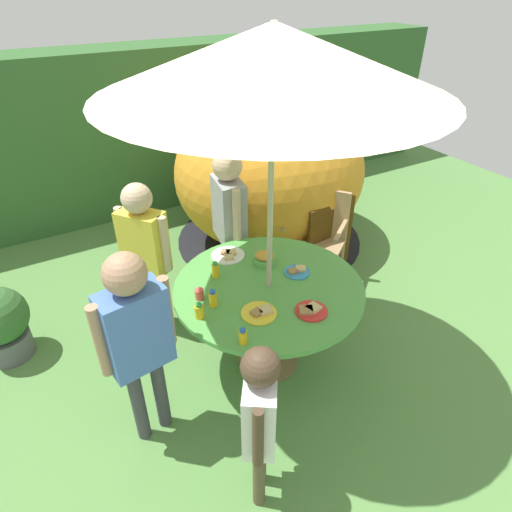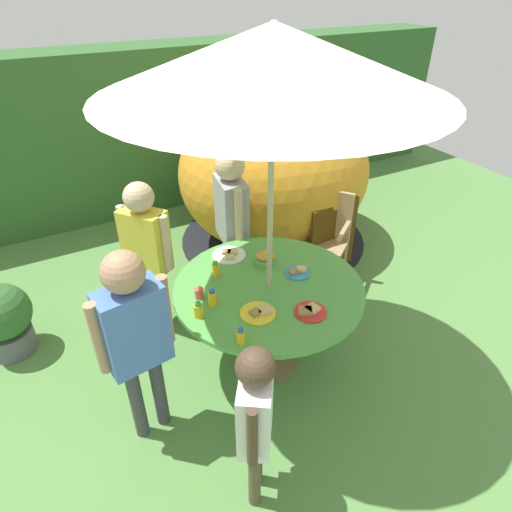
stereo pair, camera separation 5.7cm
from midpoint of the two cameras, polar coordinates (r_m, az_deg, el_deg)
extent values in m
cube|color=#548442|center=(3.60, 1.94, -13.57)|extent=(10.00, 10.00, 0.02)
cube|color=#33602D|center=(5.76, -15.11, 15.37)|extent=(9.00, 0.70, 1.90)
cylinder|color=brown|center=(3.58, 1.95, -13.29)|extent=(0.47, 0.47, 0.03)
cylinder|color=brown|center=(3.34, 2.06, -9.24)|extent=(0.13, 0.13, 0.72)
cylinder|color=#519E47|center=(3.10, 2.19, -4.12)|extent=(1.34, 1.34, 0.03)
cylinder|color=#B7AD8C|center=(2.84, 2.39, 3.37)|extent=(0.04, 0.04, 2.40)
cone|color=beige|center=(2.49, 2.98, 24.13)|extent=(1.95, 1.95, 0.36)
cylinder|color=tan|center=(4.20, 4.00, -1.79)|extent=(0.04, 0.04, 0.42)
cylinder|color=tan|center=(4.09, 10.36, -3.39)|extent=(0.04, 0.04, 0.42)
cylinder|color=tan|center=(4.50, 5.78, 0.78)|extent=(0.04, 0.04, 0.42)
cylinder|color=tan|center=(4.40, 11.73, -0.63)|extent=(0.04, 0.04, 0.42)
cube|color=tan|center=(4.17, 8.19, 1.36)|extent=(0.66, 0.68, 0.04)
cube|color=tan|center=(4.20, 9.27, 5.59)|extent=(0.34, 0.44, 0.48)
cube|color=tan|center=(4.12, 5.21, 4.68)|extent=(0.36, 0.28, 0.03)
cube|color=tan|center=(4.01, 11.74, 3.23)|extent=(0.36, 0.28, 0.03)
ellipsoid|color=orange|center=(4.75, 2.70, 10.80)|extent=(2.26, 2.16, 1.61)
cylinder|color=black|center=(5.10, 2.47, 2.51)|extent=(2.33, 2.33, 0.01)
cube|color=#4B310D|center=(4.29, 10.34, 2.28)|extent=(0.57, 0.10, 0.72)
cylinder|color=#595960|center=(4.09, -28.73, -9.54)|extent=(0.35, 0.35, 0.21)
sphere|color=#33602D|center=(3.92, -29.87, -6.32)|extent=(0.45, 0.45, 0.45)
cylinder|color=brown|center=(4.09, -2.89, -0.90)|extent=(0.09, 0.09, 0.64)
cylinder|color=brown|center=(3.96, -2.22, -2.10)|extent=(0.09, 0.09, 0.64)
cube|color=#99999E|center=(3.72, -2.78, 6.02)|extent=(0.26, 0.40, 0.54)
cylinder|color=#D8B293|center=(3.88, -3.69, 7.67)|extent=(0.07, 0.07, 0.49)
cylinder|color=#D8B293|center=(3.53, -1.81, 4.97)|extent=(0.07, 0.07, 0.49)
sphere|color=#D8B293|center=(3.56, -2.96, 11.64)|extent=(0.24, 0.24, 0.24)
cylinder|color=navy|center=(3.83, -13.49, -4.94)|extent=(0.08, 0.08, 0.60)
cylinder|color=navy|center=(3.75, -11.68, -5.55)|extent=(0.08, 0.08, 0.60)
cube|color=yellow|center=(3.48, -13.69, 1.95)|extent=(0.36, 0.39, 0.51)
cylinder|color=#D8B293|center=(3.58, -16.23, 2.95)|extent=(0.06, 0.06, 0.46)
cylinder|color=#D8B293|center=(3.36, -11.09, 1.62)|extent=(0.06, 0.06, 0.46)
sphere|color=#D8B293|center=(3.31, -14.52, 7.40)|extent=(0.23, 0.23, 0.23)
cylinder|color=#3F3F47|center=(3.02, -14.69, -17.74)|extent=(0.09, 0.09, 0.63)
cylinder|color=#3F3F47|center=(3.05, -11.96, -16.56)|extent=(0.09, 0.09, 0.63)
cube|color=#4C72C6|center=(2.62, -14.94, -8.93)|extent=(0.39, 0.25, 0.53)
cylinder|color=tan|center=(2.57, -19.18, -10.13)|extent=(0.07, 0.07, 0.48)
cylinder|color=tan|center=(2.66, -11.05, -6.87)|extent=(0.07, 0.07, 0.48)
sphere|color=tan|center=(2.39, -16.26, -2.02)|extent=(0.24, 0.24, 0.24)
cylinder|color=brown|center=(2.72, 0.47, -26.57)|extent=(0.07, 0.07, 0.52)
cylinder|color=brown|center=(2.79, 0.71, -24.33)|extent=(0.07, 0.07, 0.52)
cube|color=white|center=(2.36, 0.66, -19.40)|extent=(0.30, 0.34, 0.44)
cylinder|color=#4C3828|center=(2.24, 0.29, -22.49)|extent=(0.06, 0.06, 0.39)
cylinder|color=#4C3828|center=(2.45, 1.00, -15.94)|extent=(0.06, 0.06, 0.39)
sphere|color=#4C3828|center=(2.12, 0.72, -14.19)|extent=(0.20, 0.20, 0.20)
cylinder|color=#66B259|center=(3.31, 1.71, -0.52)|extent=(0.17, 0.17, 0.05)
ellipsoid|color=gold|center=(3.29, 1.72, 0.06)|extent=(0.14, 0.14, 0.04)
cylinder|color=red|center=(2.88, 7.63, -7.20)|extent=(0.21, 0.21, 0.01)
cube|color=tan|center=(2.89, 7.95, -6.76)|extent=(0.10, 0.10, 0.02)
cube|color=#9E7547|center=(2.86, 6.97, -7.10)|extent=(0.12, 0.12, 0.02)
cylinder|color=yellow|center=(2.85, 0.80, -7.43)|extent=(0.23, 0.23, 0.01)
cube|color=tan|center=(2.85, 1.69, -7.03)|extent=(0.10, 0.10, 0.02)
cube|color=#9E7547|center=(2.83, 0.49, -7.36)|extent=(0.07, 0.07, 0.02)
cylinder|color=white|center=(3.40, -3.04, 0.13)|extent=(0.26, 0.26, 0.01)
cube|color=tan|center=(3.41, -2.60, 0.55)|extent=(0.09, 0.09, 0.02)
cube|color=#9E7547|center=(3.41, -3.34, 0.52)|extent=(0.09, 0.09, 0.02)
cube|color=tan|center=(3.35, -2.94, -0.08)|extent=(0.09, 0.09, 0.02)
cylinder|color=#338CD8|center=(3.22, 5.90, -2.17)|extent=(0.19, 0.19, 0.01)
cube|color=tan|center=(3.23, 6.41, -1.71)|extent=(0.10, 0.10, 0.02)
cube|color=#9E7547|center=(3.20, 5.36, -2.03)|extent=(0.06, 0.06, 0.02)
cylinder|color=yellow|center=(2.63, -1.36, -10.45)|extent=(0.05, 0.05, 0.09)
cylinder|color=blue|center=(2.60, -1.37, -9.60)|extent=(0.04, 0.04, 0.02)
cylinder|color=yellow|center=(3.16, -4.71, -1.83)|extent=(0.05, 0.05, 0.10)
cylinder|color=green|center=(3.13, -4.76, -0.91)|extent=(0.04, 0.04, 0.02)
cylinder|color=yellow|center=(2.91, -5.16, -5.46)|extent=(0.06, 0.06, 0.10)
cylinder|color=blue|center=(2.87, -5.22, -4.53)|extent=(0.04, 0.04, 0.02)
cylinder|color=yellow|center=(2.83, -6.92, -7.06)|extent=(0.06, 0.06, 0.09)
cylinder|color=green|center=(2.79, -7.00, -6.22)|extent=(0.04, 0.04, 0.02)
cylinder|color=#E04C47|center=(2.98, -6.85, -4.82)|extent=(0.06, 0.06, 0.07)
camera|label=1|loc=(0.03, -89.45, 0.36)|focal=30.84mm
camera|label=2|loc=(0.03, 90.55, -0.36)|focal=30.84mm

